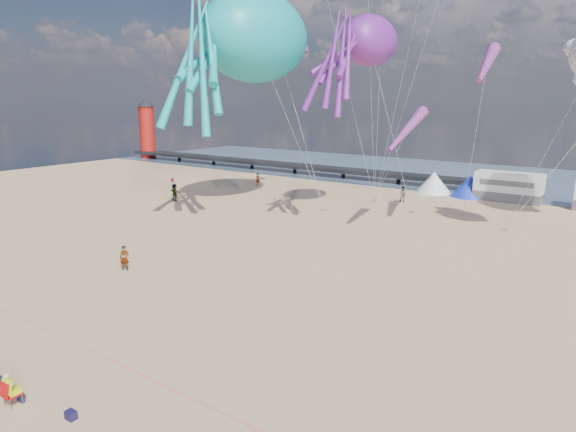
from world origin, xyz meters
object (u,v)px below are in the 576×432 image
(windsock_mid, at_px, (487,64))
(beachgoer_0, at_px, (173,185))
(windsock_left, at_px, (280,58))
(kite_octopus_teal, at_px, (255,37))
(tent_blue, at_px, (469,186))
(beachgoer_1, at_px, (403,194))
(sandbag_c, at_px, (505,230))
(beachgoer_4, at_px, (175,192))
(cooler_navy, at_px, (71,415))
(motorhome_0, at_px, (508,187))
(kite_octopus_purple, at_px, (369,41))
(sandbag_a, at_px, (324,210))
(sandbag_d, at_px, (463,215))
(beachgoer_5, at_px, (258,179))
(sandbag_e, at_px, (374,201))
(lighthouse, at_px, (147,133))
(tent_white, at_px, (434,182))
(windsock_right, at_px, (407,130))
(sandbag_b, at_px, (411,212))
(standing_person, at_px, (125,258))

(windsock_mid, bearing_deg, beachgoer_0, 172.56)
(windsock_left, bearing_deg, kite_octopus_teal, -54.98)
(tent_blue, xyz_separation_m, beachgoer_1, (-4.59, -7.18, -0.35))
(tent_blue, bearing_deg, sandbag_c, -62.66)
(beachgoer_4, height_order, kite_octopus_teal, kite_octopus_teal)
(cooler_navy, xyz_separation_m, sandbag_c, (5.83, 34.96, -0.04))
(cooler_navy, height_order, sandbag_c, cooler_navy)
(tent_blue, relative_size, sandbag_c, 8.00)
(motorhome_0, bearing_deg, windsock_mid, -85.41)
(motorhome_0, xyz_separation_m, kite_octopus_purple, (-8.26, -16.70, 13.65))
(cooler_navy, bearing_deg, sandbag_a, 107.01)
(beachgoer_1, distance_m, sandbag_d, 7.59)
(tent_blue, bearing_deg, kite_octopus_teal, -127.77)
(motorhome_0, relative_size, kite_octopus_purple, 0.63)
(sandbag_c, bearing_deg, cooler_navy, -99.46)
(beachgoer_4, xyz_separation_m, sandbag_d, (26.85, 10.34, -0.80))
(beachgoer_5, bearing_deg, kite_octopus_purple, 78.47)
(motorhome_0, relative_size, beachgoer_5, 4.29)
(sandbag_d, height_order, sandbag_e, same)
(windsock_left, bearing_deg, beachgoer_4, -118.05)
(lighthouse, bearing_deg, kite_octopus_purple, -21.06)
(tent_white, distance_m, windsock_right, 21.25)
(cooler_navy, distance_m, windsock_mid, 33.85)
(tent_white, height_order, tent_blue, same)
(beachgoer_0, bearing_deg, sandbag_a, -106.59)
(beachgoer_5, distance_m, kite_octopus_teal, 20.76)
(lighthouse, bearing_deg, sandbag_e, -14.20)
(cooler_navy, distance_m, beachgoer_5, 47.32)
(motorhome_0, bearing_deg, sandbag_d, -98.98)
(cooler_navy, bearing_deg, beachgoer_5, 121.15)
(tent_white, distance_m, sandbag_b, 11.68)
(tent_white, distance_m, standing_person, 37.92)
(lighthouse, distance_m, windsock_right, 63.23)
(tent_white, bearing_deg, sandbag_a, -107.69)
(beachgoer_5, bearing_deg, windsock_right, 77.40)
(motorhome_0, distance_m, tent_blue, 4.01)
(kite_octopus_teal, bearing_deg, sandbag_e, 29.86)
(kite_octopus_purple, distance_m, windsock_right, 8.88)
(motorhome_0, relative_size, sandbag_e, 13.20)
(beachgoer_4, xyz_separation_m, windsock_left, (8.52, 7.17, 13.57))
(beachgoer_4, xyz_separation_m, sandbag_c, (31.27, 7.09, -0.80))
(sandbag_d, bearing_deg, motorhome_0, 81.02)
(beachgoer_1, bearing_deg, windsock_right, -83.07)
(motorhome_0, distance_m, beachgoer_5, 28.53)
(sandbag_a, bearing_deg, windsock_mid, -6.39)
(sandbag_d, relative_size, windsock_mid, 0.08)
(tent_white, relative_size, windsock_mid, 0.68)
(beachgoer_5, relative_size, kite_octopus_teal, 0.11)
(sandbag_b, bearing_deg, tent_white, 100.21)
(motorhome_0, height_order, windsock_right, windsock_right)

